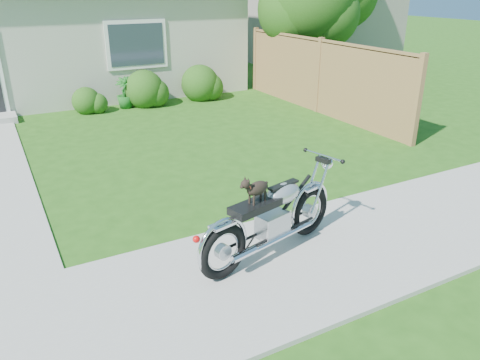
{
  "coord_description": "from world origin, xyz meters",
  "views": [
    {
      "loc": [
        -1.3,
        -3.99,
        3.13
      ],
      "look_at": [
        1.4,
        1.0,
        0.75
      ],
      "focal_mm": 35.0,
      "sensor_mm": 36.0,
      "label": 1
    }
  ],
  "objects_px": {
    "fence": "(319,76)",
    "motorcycle_with_dog": "(273,217)",
    "tree_near": "(314,3)",
    "house": "(23,19)",
    "potted_plant_right": "(125,93)"
  },
  "relations": [
    {
      "from": "tree_near",
      "to": "potted_plant_right",
      "type": "bearing_deg",
      "value": 172.05
    },
    {
      "from": "house",
      "to": "potted_plant_right",
      "type": "distance_m",
      "value": 4.32
    },
    {
      "from": "house",
      "to": "fence",
      "type": "height_order",
      "value": "house"
    },
    {
      "from": "motorcycle_with_dog",
      "to": "tree_near",
      "type": "bearing_deg",
      "value": 36.89
    },
    {
      "from": "tree_near",
      "to": "motorcycle_with_dog",
      "type": "distance_m",
      "value": 9.89
    },
    {
      "from": "potted_plant_right",
      "to": "motorcycle_with_dog",
      "type": "height_order",
      "value": "motorcycle_with_dog"
    },
    {
      "from": "fence",
      "to": "motorcycle_with_dog",
      "type": "height_order",
      "value": "fence"
    },
    {
      "from": "potted_plant_right",
      "to": "motorcycle_with_dog",
      "type": "relative_size",
      "value": 0.38
    },
    {
      "from": "fence",
      "to": "house",
      "type": "bearing_deg",
      "value": 135.26
    },
    {
      "from": "fence",
      "to": "tree_near",
      "type": "height_order",
      "value": "tree_near"
    },
    {
      "from": "fence",
      "to": "potted_plant_right",
      "type": "relative_size",
      "value": 7.95
    },
    {
      "from": "potted_plant_right",
      "to": "house",
      "type": "bearing_deg",
      "value": 119.36
    },
    {
      "from": "tree_near",
      "to": "motorcycle_with_dog",
      "type": "relative_size",
      "value": 1.87
    },
    {
      "from": "house",
      "to": "tree_near",
      "type": "relative_size",
      "value": 3.08
    },
    {
      "from": "house",
      "to": "tree_near",
      "type": "bearing_deg",
      "value": -29.31
    }
  ]
}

